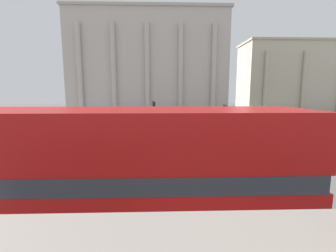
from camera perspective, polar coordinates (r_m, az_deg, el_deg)
The scene contains 10 objects.
double_decker_bus at distance 6.64m, azimuth -16.69°, elevation -12.08°, with size 11.31×2.71×4.22m.
plaza_building_left at distance 49.32m, azimuth -4.83°, elevation 14.91°, with size 31.31×13.73×20.58m.
plaza_building_right at distance 72.30m, azimuth 32.07°, elevation 10.49°, with size 36.09×11.65×17.81m.
traffic_light_near at distance 13.88m, azimuth -19.17°, elevation -2.15°, with size 0.42×0.24×3.38m.
traffic_light_mid at distance 22.61m, azimuth 14.11°, elevation 2.26°, with size 0.42×0.24×3.56m.
traffic_light_far at distance 28.85m, azimuth -3.68°, elevation 3.90°, with size 0.42×0.24×3.68m.
car_white at distance 20.52m, azimuth 24.55°, elevation -3.48°, with size 4.20×1.93×1.35m.
pedestrian_yellow at distance 29.31m, azimuth -7.80°, elevation 0.96°, with size 0.32×0.32×1.59m.
pedestrian_olive at distance 23.70m, azimuth -16.34°, elevation -0.95°, with size 0.32×0.32×1.65m.
pedestrian_blue at distance 29.22m, azimuth -12.13°, elevation 0.87°, with size 0.32×0.32×1.62m.
Camera 1 is at (-0.95, -2.15, 4.64)m, focal length 24.00 mm.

